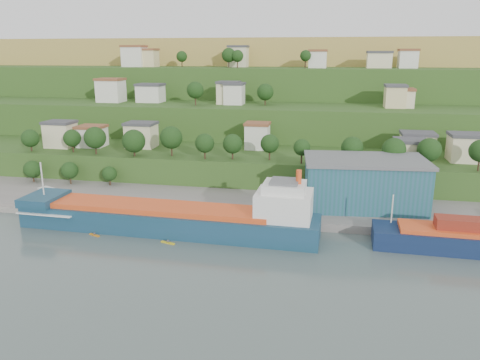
% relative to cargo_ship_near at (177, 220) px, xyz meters
% --- Properties ---
extents(ground, '(500.00, 500.00, 0.00)m').
position_rel_cargo_ship_near_xyz_m(ground, '(5.90, -8.72, -2.95)').
color(ground, '#414F4C').
rests_on(ground, ground).
extents(quay, '(220.00, 26.00, 4.00)m').
position_rel_cargo_ship_near_xyz_m(quay, '(25.90, 19.28, -2.95)').
color(quay, slate).
rests_on(quay, ground).
extents(pebble_beach, '(40.00, 18.00, 2.40)m').
position_rel_cargo_ship_near_xyz_m(pebble_beach, '(-49.10, 13.28, -2.95)').
color(pebble_beach, slate).
rests_on(pebble_beach, ground).
extents(hillside, '(360.00, 211.03, 96.00)m').
position_rel_cargo_ship_near_xyz_m(hillside, '(5.89, 160.00, -2.88)').
color(hillside, '#284719').
rests_on(hillside, ground).
extents(cargo_ship_near, '(72.18, 13.23, 18.49)m').
position_rel_cargo_ship_near_xyz_m(cargo_ship_near, '(0.00, 0.00, 0.00)').
color(cargo_ship_near, '#123745').
rests_on(cargo_ship_near, ground).
extents(warehouse, '(32.60, 21.75, 12.80)m').
position_rel_cargo_ship_near_xyz_m(warehouse, '(44.10, 22.28, 5.48)').
color(warehouse, '#1D5459').
rests_on(warehouse, quay).
extents(caravan, '(6.96, 5.08, 3.00)m').
position_rel_cargo_ship_near_xyz_m(caravan, '(-42.53, 14.33, -0.25)').
color(caravan, silver).
rests_on(caravan, pebble_beach).
extents(dinghy, '(4.22, 2.98, 0.79)m').
position_rel_cargo_ship_near_xyz_m(dinghy, '(-39.85, 12.92, -1.36)').
color(dinghy, silver).
rests_on(dinghy, pebble_beach).
extents(kayak_orange, '(3.09, 1.75, 0.78)m').
position_rel_cargo_ship_near_xyz_m(kayak_orange, '(-18.06, -6.16, -2.72)').
color(kayak_orange, orange).
rests_on(kayak_orange, ground).
extents(kayak_yellow, '(3.51, 1.63, 0.87)m').
position_rel_cargo_ship_near_xyz_m(kayak_yellow, '(0.30, -7.31, -2.69)').
color(kayak_yellow, gold).
rests_on(kayak_yellow, ground).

